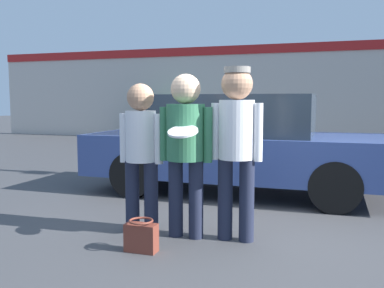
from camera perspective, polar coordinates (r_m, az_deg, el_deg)
The scene contains 8 objects.
ground_plane at distance 4.77m, azimuth 5.08°, elevation -11.34°, with size 56.00×56.00×0.00m, color #3F3F42.
storefront_building at distance 14.92m, azimuth 14.49°, elevation 6.70°, with size 24.00×0.22×3.30m.
person_left at distance 4.55m, azimuth -6.81°, elevation -0.30°, with size 0.49×0.32×1.58m.
person_middle_with_frisbee at distance 4.32m, azimuth -0.85°, elevation 0.50°, with size 0.56×0.62×1.67m.
person_right at distance 4.24m, azimuth 5.95°, elevation 0.95°, with size 0.52×0.35×1.73m.
parked_car_near at distance 6.52m, azimuth 6.04°, elevation 0.01°, with size 4.52×1.78×1.49m.
shrub at distance 15.28m, azimuth -4.87°, elevation 3.04°, with size 1.34×1.34×1.34m.
handbag at distance 4.10m, azimuth -6.79°, elevation -12.12°, with size 0.30×0.23×0.30m.
Camera 1 is at (1.04, -4.44, 1.41)m, focal length 40.00 mm.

